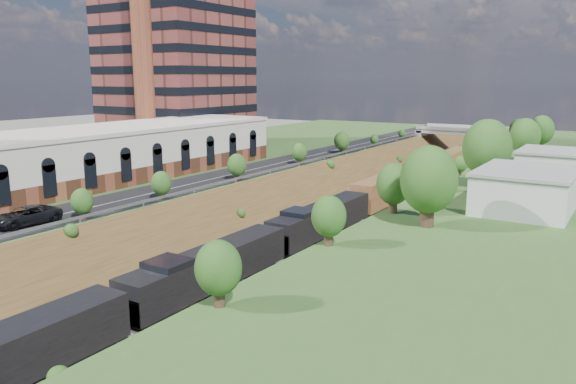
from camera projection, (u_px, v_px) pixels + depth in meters
name	position (u px, v px, depth m)	size (l,w,h in m)	color
platform_left	(179.00, 173.00, 95.51)	(44.00, 180.00, 5.00)	#395F27
embankment_left	(288.00, 203.00, 84.50)	(7.07, 180.00, 7.07)	brown
embankment_right	(430.00, 223.00, 72.98)	(7.07, 180.00, 7.07)	brown
rail_left_track	(337.00, 209.00, 80.08)	(1.58, 180.00, 0.18)	gray
rail_right_track	(371.00, 214.00, 77.36)	(1.58, 180.00, 0.18)	gray
road	(263.00, 167.00, 85.83)	(8.00, 180.00, 0.10)	black
guardrail	(285.00, 167.00, 83.42)	(0.10, 171.00, 0.70)	#99999E
commercial_building	(88.00, 156.00, 73.47)	(14.30, 62.30, 7.00)	brown
smokestack	(142.00, 36.00, 89.22)	(3.20, 3.20, 40.00)	brown
overpass	(472.00, 137.00, 129.05)	(24.50, 8.30, 7.40)	gray
white_building_near	(526.00, 191.00, 58.39)	(9.00, 12.00, 4.00)	silver
white_building_far	(551.00, 165.00, 76.90)	(8.00, 10.00, 3.60)	silver
tree_right_large	(429.00, 180.00, 51.38)	(5.25, 5.25, 7.61)	#473323
tree_left_crest	(42.00, 209.00, 50.39)	(2.45, 2.45, 3.55)	#473323
freight_train	(451.00, 162.00, 107.40)	(3.17, 194.85, 4.70)	black
suv	(26.00, 216.00, 52.28)	(2.87, 6.23, 1.73)	black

